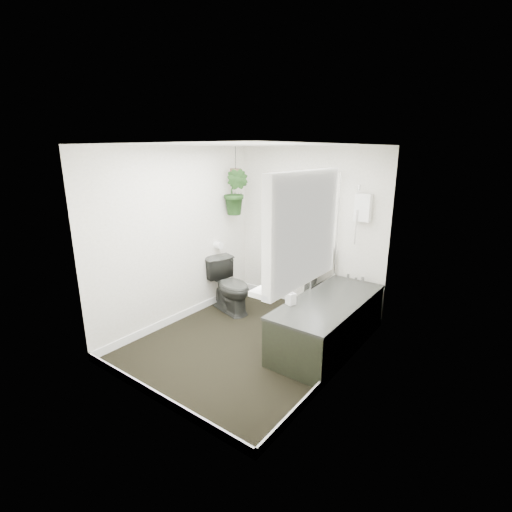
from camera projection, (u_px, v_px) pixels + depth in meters
The scene contains 22 objects.
floor at pixel (249, 342), 4.52m from camera, with size 2.30×2.80×0.02m, color black.
ceiling at pixel (247, 144), 3.88m from camera, with size 2.30×2.80×0.02m, color white.
wall_back at pixel (308, 230), 5.29m from camera, with size 2.30×0.02×2.30m, color white.
wall_front at pixel (146, 286), 3.12m from camera, with size 2.30×0.02×2.30m, color white.
wall_left at pixel (178, 237), 4.87m from camera, with size 0.02×2.80×2.30m, color white.
wall_right at pixel (344, 269), 3.54m from camera, with size 0.02×2.80×2.30m, color white.
skirting at pixel (249, 338), 4.51m from camera, with size 2.30×2.80×0.10m, color white.
bathtub at pixel (328, 322), 4.37m from camera, with size 0.72×1.72×0.58m, color #2C2D29, non-canonical shape.
bath_screen at pixel (326, 230), 4.66m from camera, with size 0.04×0.72×1.40m, color silver, non-canonical shape.
shower_box at pixel (363, 207), 4.67m from camera, with size 0.20×0.10×0.35m, color white.
oval_mirror at pixel (318, 207), 5.07m from camera, with size 0.46×0.03×0.62m, color beige.
wall_sconce at pixel (293, 211), 5.32m from camera, with size 0.04×0.04×0.22m, color black.
toilet_roll_holder at pixel (218, 245), 5.44m from camera, with size 0.11×0.11×0.11m, color white.
window_recess at pixel (303, 229), 2.90m from camera, with size 0.08×1.00×0.90m, color white.
window_sill at pixel (294, 278), 3.06m from camera, with size 0.18×1.00×0.04m, color white.
window_blinds at pixel (298, 229), 2.93m from camera, with size 0.01×0.86×0.76m, color white.
toilet at pixel (230, 286), 5.29m from camera, with size 0.43×0.75×0.76m, color #2C2D29.
pedestal_sink at pixel (311, 279), 5.25m from camera, with size 0.57×0.48×0.97m, color #2C2D29, non-canonical shape.
sill_plant at pixel (285, 264), 2.95m from camera, with size 0.22×0.19×0.25m, color black.
hanging_plant at pixel (236, 192), 5.36m from camera, with size 0.37×0.30×0.67m, color black.
soap_bottle at pixel (291, 296), 4.13m from camera, with size 0.09×0.09×0.20m, color black.
hanging_pot at pixel (236, 173), 5.29m from camera, with size 0.16×0.16×0.12m, color #4F3E2B.
Camera 1 is at (2.49, -3.20, 2.25)m, focal length 26.00 mm.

